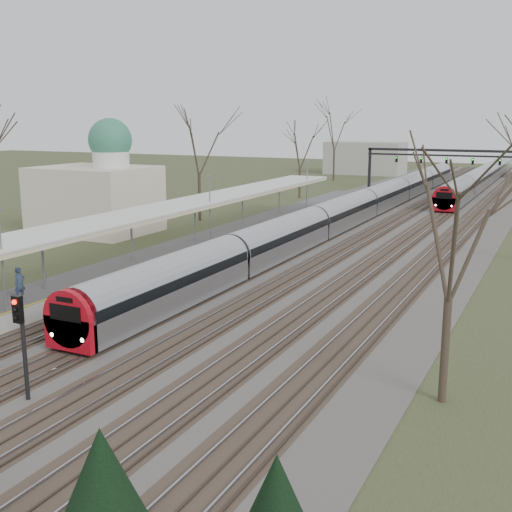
{
  "coord_description": "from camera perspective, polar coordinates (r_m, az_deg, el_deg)",
  "views": [
    {
      "loc": [
        16.43,
        -7.71,
        10.24
      ],
      "look_at": [
        -0.33,
        26.79,
        2.0
      ],
      "focal_mm": 45.0,
      "sensor_mm": 36.0,
      "label": 1
    }
  ],
  "objects": [
    {
      "name": "tree_east_near",
      "position": [
        23.27,
        17.11,
        2.47
      ],
      "size": [
        4.5,
        4.5,
        9.27
      ],
      "color": "#2D231C",
      "rests_on": "ground"
    },
    {
      "name": "canopy",
      "position": [
        48.43,
        -6.11,
        4.57
      ],
      "size": [
        4.1,
        50.0,
        3.11
      ],
      "color": "slate",
      "rests_on": "platform"
    },
    {
      "name": "track_bed",
      "position": [
        65.56,
        11.33,
        2.96
      ],
      "size": [
        24.0,
        160.0,
        0.22
      ],
      "color": "#474442",
      "rests_on": "ground"
    },
    {
      "name": "train_near",
      "position": [
        68.35,
        9.64,
        4.59
      ],
      "size": [
        2.62,
        90.21,
        3.05
      ],
      "color": "#AFB2BA",
      "rests_on": "ground"
    },
    {
      "name": "tree_west_far",
      "position": [
        65.01,
        -5.13,
        10.12
      ],
      "size": [
        5.5,
        5.5,
        11.33
      ],
      "color": "#2D231C",
      "rests_on": "ground"
    },
    {
      "name": "passenger",
      "position": [
        35.36,
        -20.26,
        -2.33
      ],
      "size": [
        0.5,
        0.68,
        1.74
      ],
      "primitive_type": "imported",
      "rotation": [
        0.0,
        0.0,
        1.44
      ],
      "color": "#2E3E5A",
      "rests_on": "platform"
    },
    {
      "name": "signal_post",
      "position": [
        24.68,
        -20.14,
        -6.37
      ],
      "size": [
        0.35,
        0.45,
        4.1
      ],
      "color": "black",
      "rests_on": "ground"
    },
    {
      "name": "platform",
      "position": [
        52.81,
        -3.44,
        1.47
      ],
      "size": [
        3.5,
        69.0,
        1.0
      ],
      "primitive_type": "cube",
      "color": "#9E9B93",
      "rests_on": "ground"
    },
    {
      "name": "dome_building",
      "position": [
        59.89,
        -13.91,
        5.52
      ],
      "size": [
        10.0,
        8.0,
        10.3
      ],
      "color": "beige",
      "rests_on": "ground"
    },
    {
      "name": "train_far",
      "position": [
        109.82,
        19.73,
        6.84
      ],
      "size": [
        2.62,
        75.21,
        3.05
      ],
      "color": "#AFB2BA",
      "rests_on": "ground"
    },
    {
      "name": "signal_gantry",
      "position": [
        94.25,
        16.19,
        8.41
      ],
      "size": [
        21.0,
        0.59,
        6.08
      ],
      "color": "black",
      "rests_on": "ground"
    }
  ]
}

